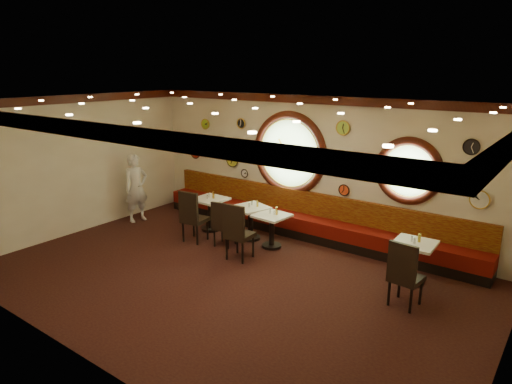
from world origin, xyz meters
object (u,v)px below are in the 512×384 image
Objects in this scene: condiment_c_salt at (270,211)px; chair_c at (237,228)px; table_b at (251,219)px; waiter at (136,188)px; chair_a at (192,213)px; condiment_c_bottle at (277,211)px; chair_d at (404,270)px; condiment_b_bottle at (257,203)px; table_c at (272,227)px; table_a at (210,210)px; condiment_d_salt at (412,239)px; condiment_a_salt at (209,195)px; condiment_b_salt at (252,203)px; condiment_d_bottle at (419,238)px; condiment_a_bottle at (213,195)px; chair_b at (223,221)px; condiment_b_pepper at (249,205)px; condiment_d_pepper at (415,241)px; condiment_c_pepper at (274,212)px; table_d at (413,257)px; condiment_a_pepper at (207,197)px.

chair_c is at bearing -95.22° from condiment_c_salt.
waiter reaches higher than table_b.
chair_a is 1.89m from condiment_c_bottle.
chair_d is 4.71× the size of condiment_b_bottle.
table_c is 4.97× the size of condiment_b_bottle.
condiment_b_bottle is (1.05, 1.02, 0.17)m from chair_a.
table_a is 4.76m from condiment_d_salt.
table_b is 9.25× the size of condiment_a_salt.
condiment_b_salt is at bearing 178.46° from condiment_d_salt.
table_a is 4.88m from condiment_d_bottle.
condiment_d_bottle is (3.61, -0.03, 0.01)m from condiment_b_bottle.
condiment_d_bottle is (4.66, 0.99, 0.18)m from chair_a.
condiment_c_bottle is (1.81, -0.01, -0.05)m from condiment_a_bottle.
chair_d is 4.04m from condiment_b_salt.
chair_b is 6.88× the size of condiment_b_pepper.
condiment_d_salt is at bearing -1.54° from condiment_b_salt.
waiter is (-1.89, -0.62, 0.02)m from condiment_a_salt.
condiment_d_pepper reaches higher than condiment_a_salt.
condiment_a_salt is 0.63× the size of condiment_b_bottle.
condiment_a_bottle reaches higher than table_a.
condiment_c_pepper is 0.71× the size of condiment_b_bottle.
chair_d reaches higher than condiment_d_salt.
condiment_c_bottle is (0.75, -0.01, 0.01)m from condiment_b_pepper.
chair_a reaches higher than table_d.
table_c is 1.86m from condiment_a_pepper.
chair_c is 6.98× the size of condiment_c_pepper.
waiter reaches higher than condiment_a_salt.
table_d is 1.06× the size of chair_a.
condiment_d_pepper is 3.57m from condiment_b_bottle.
table_d is at bearing 101.11° from condiment_d_pepper.
table_c is 3.01m from table_d.
condiment_a_salt is at bearing 117.10° from condiment_a_pepper.
condiment_a_salt is (-0.08, 0.04, 0.34)m from table_a.
condiment_d_pepper is at bearing -0.23° from condiment_c_bottle.
chair_c is at bearing -172.00° from chair_d.
chair_a reaches higher than condiment_d_bottle.
chair_b is at bearing -34.10° from condiment_a_salt.
condiment_b_pepper is at bearing 179.62° from condiment_d_pepper.
chair_a is 1.48m from condiment_b_bottle.
table_a is at bearing -178.91° from table_d.
table_a is 1.92m from condiment_c_bottle.
condiment_c_salt is at bearing -177.40° from condiment_d_bottle.
condiment_a_bottle is 1.09× the size of condiment_b_bottle.
table_a is 1.75m from condiment_c_salt.
chair_c is at bearing -99.81° from table_c.
waiter is at bearing -165.68° from condiment_b_salt.
condiment_d_bottle is (3.03, 0.16, 0.06)m from condiment_c_pepper.
chair_b is 0.75m from condiment_b_pepper.
condiment_b_pepper is 0.54× the size of condiment_c_bottle.
condiment_b_salt is at bearing 111.92° from table_b.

